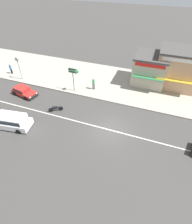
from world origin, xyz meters
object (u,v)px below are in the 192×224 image
motorcycle_0 (56,108)px  minivan_white_0 (10,121)px  hatchback_red_1 (23,91)px  street_clock (18,64)px  pedestrian_mid_kerb (11,68)px  arrow_signboard (76,73)px  shopfront_mid_block (150,69)px  pedestrian_near_clock (94,83)px  shopfront_far_kios (177,68)px

motorcycle_0 → minivan_white_0: bearing=-128.9°
hatchback_red_1 → motorcycle_0: size_ratio=2.50×
minivan_white_0 → hatchback_red_1: (-2.74, 5.64, -0.26)m
hatchback_red_1 → street_clock: 4.80m
pedestrian_mid_kerb → hatchback_red_1: bearing=-36.7°
motorcycle_0 → arrow_signboard: arrow_signboard is taller
street_clock → pedestrian_mid_kerb: size_ratio=2.21×
hatchback_red_1 → pedestrian_mid_kerb: size_ratio=2.37×
pedestrian_mid_kerb → shopfront_mid_block: bearing=13.3°
pedestrian_near_clock → motorcycle_0: bearing=-113.7°
hatchback_red_1 → motorcycle_0: bearing=-15.1°
pedestrian_near_clock → pedestrian_mid_kerb: (-14.22, -0.26, -0.07)m
hatchback_red_1 → pedestrian_near_clock: 9.71m
motorcycle_0 → shopfront_mid_block: size_ratio=0.27×
shopfront_far_kios → motorcycle_0: bearing=-139.4°
pedestrian_mid_kerb → motorcycle_0: bearing=-26.5°
motorcycle_0 → pedestrian_near_clock: bearing=66.3°
minivan_white_0 → pedestrian_mid_kerb: bearing=130.3°
street_clock → pedestrian_near_clock: 11.61m
shopfront_far_kios → pedestrian_near_clock: bearing=-153.3°
minivan_white_0 → arrow_signboard: bearing=65.4°
arrow_signboard → pedestrian_near_clock: size_ratio=2.02×
minivan_white_0 → hatchback_red_1: bearing=115.9°
pedestrian_near_clock → shopfront_mid_block: (6.96, 4.73, 1.12)m
street_clock → shopfront_far_kios: (22.00, 6.47, 0.06)m
street_clock → shopfront_mid_block: bearing=17.8°
motorcycle_0 → shopfront_mid_block: (9.61, 10.76, 1.85)m
arrow_signboard → pedestrian_mid_kerb: bearing=175.0°
pedestrian_near_clock → shopfront_far_kios: size_ratio=0.30×
hatchback_red_1 → arrow_signboard: 7.79m
arrow_signboard → pedestrian_near_clock: arrow_signboard is taller
hatchback_red_1 → street_clock: (-2.81, 3.26, 2.13)m
pedestrian_near_clock → pedestrian_mid_kerb: pedestrian_near_clock is taller
street_clock → pedestrian_mid_kerb: 3.35m
minivan_white_0 → shopfront_mid_block: shopfront_mid_block is taller
arrow_signboard → shopfront_mid_block: 10.78m
pedestrian_near_clock → pedestrian_mid_kerb: size_ratio=1.07×
arrow_signboard → shopfront_far_kios: bearing=28.1°
minivan_white_0 → motorcycle_0: bearing=51.1°
shopfront_mid_block → arrow_signboard: bearing=-145.6°
shopfront_mid_block → shopfront_far_kios: size_ratio=0.98×
minivan_white_0 → hatchback_red_1: minivan_white_0 is taller
minivan_white_0 → street_clock: (-5.54, 8.90, 1.87)m
pedestrian_near_clock → arrow_signboard: bearing=-145.1°
street_clock → pedestrian_near_clock: (11.44, 1.16, -1.57)m
arrow_signboard → pedestrian_near_clock: (1.91, 1.34, -1.91)m
motorcycle_0 → arrow_signboard: size_ratio=0.44×
motorcycle_0 → shopfront_mid_block: bearing=48.2°
arrow_signboard → pedestrian_mid_kerb: 12.51m
motorcycle_0 → street_clock: 10.31m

